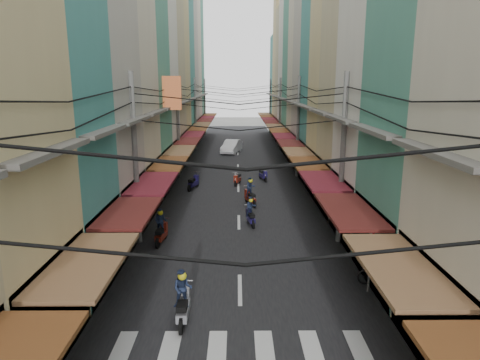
{
  "coord_description": "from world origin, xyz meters",
  "views": [
    {
      "loc": [
        -0.11,
        -16.89,
        7.7
      ],
      "look_at": [
        0.06,
        5.93,
        2.47
      ],
      "focal_mm": 32.0,
      "sensor_mm": 36.0,
      "label": 1
    }
  ],
  "objects_px": {
    "market_umbrella": "(415,231)",
    "traffic_sign": "(371,241)",
    "bicycle": "(380,283)",
    "white_car": "(232,153)"
  },
  "relations": [
    {
      "from": "market_umbrella",
      "to": "traffic_sign",
      "type": "xyz_separation_m",
      "value": [
        -1.97,
        -0.87,
        -0.07
      ]
    },
    {
      "from": "market_umbrella",
      "to": "traffic_sign",
      "type": "relative_size",
      "value": 0.85
    },
    {
      "from": "white_car",
      "to": "market_umbrella",
      "type": "relative_size",
      "value": 2.11
    },
    {
      "from": "bicycle",
      "to": "market_umbrella",
      "type": "xyz_separation_m",
      "value": [
        1.25,
        0.14,
        2.12
      ]
    },
    {
      "from": "market_umbrella",
      "to": "traffic_sign",
      "type": "distance_m",
      "value": 2.15
    },
    {
      "from": "white_car",
      "to": "bicycle",
      "type": "height_order",
      "value": "white_car"
    },
    {
      "from": "bicycle",
      "to": "traffic_sign",
      "type": "distance_m",
      "value": 2.29
    },
    {
      "from": "bicycle",
      "to": "market_umbrella",
      "type": "height_order",
      "value": "market_umbrella"
    },
    {
      "from": "white_car",
      "to": "bicycle",
      "type": "relative_size",
      "value": 2.88
    },
    {
      "from": "white_car",
      "to": "traffic_sign",
      "type": "distance_m",
      "value": 32.99
    }
  ]
}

